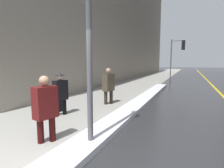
{
  "coord_description": "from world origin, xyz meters",
  "views": [
    {
      "loc": [
        2.23,
        -1.92,
        1.83
      ],
      "look_at": [
        -0.4,
        4.0,
        1.05
      ],
      "focal_mm": 28.0,
      "sensor_mm": 36.0,
      "label": 1
    }
  ],
  "objects": [
    {
      "name": "pedestrian_nearside",
      "position": [
        -1.85,
        2.83,
        0.84
      ],
      "size": [
        0.38,
        0.52,
        1.54
      ],
      "rotation": [
        0.0,
        0.0,
        -1.8
      ],
      "color": "black",
      "rests_on": "ground"
    },
    {
      "name": "traffic_light_near",
      "position": [
        1.12,
        16.53,
        3.0
      ],
      "size": [
        1.31,
        0.33,
        4.15
      ],
      "rotation": [
        0.0,
        0.0,
        -0.08
      ],
      "color": "#515156",
      "rests_on": "ground"
    },
    {
      "name": "pedestrian_trailing",
      "position": [
        -1.02,
        5.01,
        0.89
      ],
      "size": [
        0.42,
        0.58,
        1.61
      ],
      "rotation": [
        0.0,
        0.0,
        -1.8
      ],
      "color": "#2A241B",
      "rests_on": "ground"
    },
    {
      "name": "building_facade_left",
      "position": [
        -7.0,
        20.0,
        8.52
      ],
      "size": [
        6.0,
        36.0,
        17.05
      ],
      "color": "gray",
      "rests_on": "ground"
    },
    {
      "name": "road_centre_stripe",
      "position": [
        4.0,
        15.0,
        0.0
      ],
      "size": [
        0.16,
        80.0,
        0.0
      ],
      "color": "gold",
      "rests_on": "ground"
    },
    {
      "name": "pedestrian_with_shoulder_bag",
      "position": [
        -0.72,
        1.01,
        0.86
      ],
      "size": [
        0.4,
        0.74,
        1.55
      ],
      "rotation": [
        0.0,
        0.0,
        -1.8
      ],
      "color": "#340C0C",
      "rests_on": "ground"
    },
    {
      "name": "snow_bank_curb",
      "position": [
        0.22,
        5.7,
        0.07
      ],
      "size": [
        0.74,
        13.44,
        0.15
      ],
      "color": "white",
      "rests_on": "ground"
    },
    {
      "name": "sidewalk_slab",
      "position": [
        -2.0,
        15.0,
        0.01
      ],
      "size": [
        4.0,
        80.0,
        0.01
      ],
      "color": "#9E9B93",
      "rests_on": "ground"
    },
    {
      "name": "lamp_post",
      "position": [
        0.31,
        1.25,
        3.09
      ],
      "size": [
        0.28,
        0.28,
        5.2
      ],
      "color": "#515156",
      "rests_on": "ground"
    }
  ]
}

